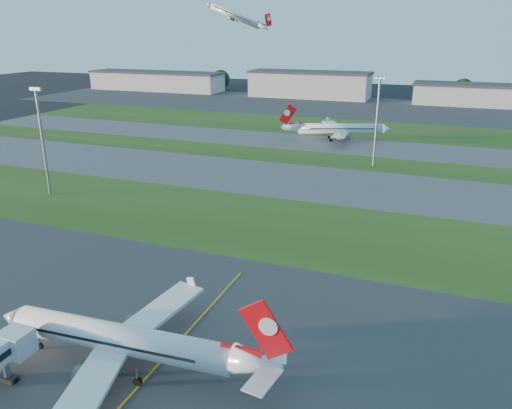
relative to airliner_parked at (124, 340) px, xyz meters
The scene contains 21 objects.
ground 4.83m from the airliner_parked, 124.85° to the right, with size 700.00×700.00×0.00m, color black.
apron_near 4.83m from the airliner_parked, 124.85° to the right, with size 300.00×70.00×0.01m, color #333335.
grass_strip_a 49.72m from the airliner_parked, 91.97° to the left, with size 300.00×34.00×0.01m, color #2B4517.
taxiway_a 82.65m from the airliner_parked, 91.18° to the left, with size 300.00×32.00×0.01m, color #515154.
grass_strip_b 107.63m from the airliner_parked, 90.91° to the left, with size 300.00×18.00×0.01m, color #2B4517.
taxiway_b 129.61m from the airliner_parked, 90.76° to the left, with size 300.00×26.00×0.01m, color #515154.
grass_strip_c 162.60m from the airliner_parked, 90.60° to the left, with size 300.00×40.00×0.01m, color #2B4517.
apron_far 222.59m from the airliner_parked, 90.44° to the left, with size 400.00×80.00×0.01m, color #333335.
yellow_line 5.59m from the airliner_parked, 36.68° to the right, with size 0.25×60.00×0.02m, color gold.
airliner_parked is the anchor object (origin of this frame).
airliner_taxiing 137.81m from the airliner_parked, 91.69° to the left, with size 35.89×30.35×11.69m.
airliner_departing 241.40m from the airliner_parked, 110.01° to the left, with size 34.33×28.84×10.83m.
light_mast_west 76.11m from the airliner_parked, 138.85° to the left, with size 3.20×0.70×25.80m.
light_mast_centre 106.95m from the airliner_parked, 82.82° to the left, with size 3.20×0.70×25.80m.
hangar_far_west 294.62m from the airliner_parked, 120.99° to the left, with size 91.80×23.00×12.20m.
hangar_west 256.86m from the airliner_parked, 100.48° to the left, with size 71.40×23.00×15.20m.
hangar_east 258.12m from the airliner_parked, 78.08° to the left, with size 81.60×23.00×11.20m.
tree_far_west 327.53m from the airliner_parked, 125.83° to the left, with size 11.00×11.00×12.00m.
tree_west 289.95m from the airliner_parked, 112.66° to the left, with size 12.10×12.10×13.20m.
tree_mid_west 264.45m from the airliner_parked, 94.71° to the left, with size 9.90×9.90×10.80m.
tree_mid_east 269.30m from the airliner_parked, 81.82° to the left, with size 11.55×11.55×12.60m.
Camera 1 is at (34.11, -38.49, 38.21)m, focal length 35.00 mm.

